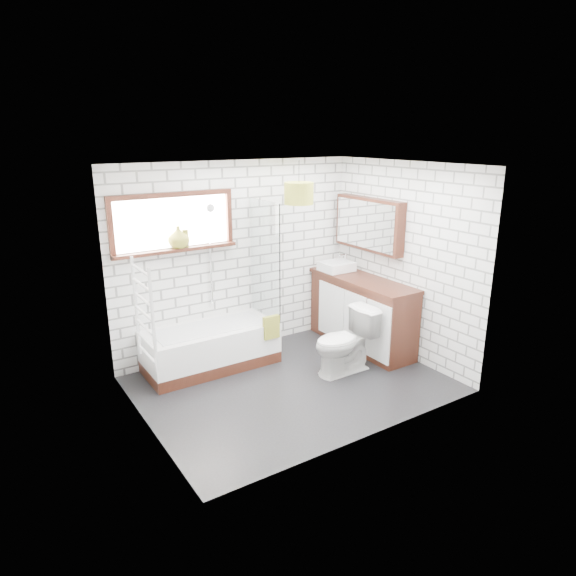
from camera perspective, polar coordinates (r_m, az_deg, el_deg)
floor at (r=6.12m, az=0.44°, el=-10.65°), size 3.40×2.60×0.01m
ceiling at (r=5.43m, az=0.50°, el=13.53°), size 3.40×2.60×0.01m
wall_back at (r=6.74m, az=-5.66°, el=3.31°), size 3.40×0.01×2.50m
wall_front at (r=4.67m, az=9.32°, el=-3.05°), size 3.40×0.01×2.50m
wall_left at (r=4.96m, az=-16.23°, el=-2.30°), size 0.01×2.60×2.50m
wall_right at (r=6.71m, az=12.74°, el=2.90°), size 0.01×2.60×2.50m
window at (r=6.25m, az=-12.59°, el=7.07°), size 1.52×0.16×0.68m
towel_radiator at (r=4.99m, az=-15.69°, el=-2.75°), size 0.06×0.52×1.00m
mirror_cabinet at (r=6.99m, az=8.95°, el=7.03°), size 0.16×1.20×0.70m
shower_riser at (r=6.51m, az=-8.63°, el=3.61°), size 0.02×0.02×1.30m
bathtub at (r=6.50m, az=-8.56°, el=-6.52°), size 1.63×0.72×0.53m
shower_screen at (r=6.52m, az=-2.60°, el=3.14°), size 0.02×0.72×1.50m
towel_green at (r=6.39m, az=-1.88°, el=-4.38°), size 0.22×0.06×0.29m
towel_beige at (r=6.39m, az=-1.88°, el=-4.38°), size 0.18×0.04×0.23m
vanity at (r=7.05m, az=8.18°, el=-2.68°), size 0.54×1.69×0.97m
basin at (r=7.22m, az=5.41°, el=2.42°), size 0.42×0.37×0.12m
tap at (r=7.30m, az=6.42°, el=3.17°), size 0.04×0.04×0.18m
toilet at (r=6.27m, az=6.30°, el=-5.96°), size 0.45×0.78×0.80m
vase_olive at (r=6.27m, az=-12.05°, el=5.38°), size 0.30×0.30×0.26m
vase_dark at (r=6.29m, az=-11.79°, el=5.15°), size 0.23×0.23×0.20m
bottle at (r=6.31m, az=-11.29°, el=5.25°), size 0.07×0.07×0.21m
pendant at (r=6.48m, az=1.21°, el=10.48°), size 0.37×0.37×0.27m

